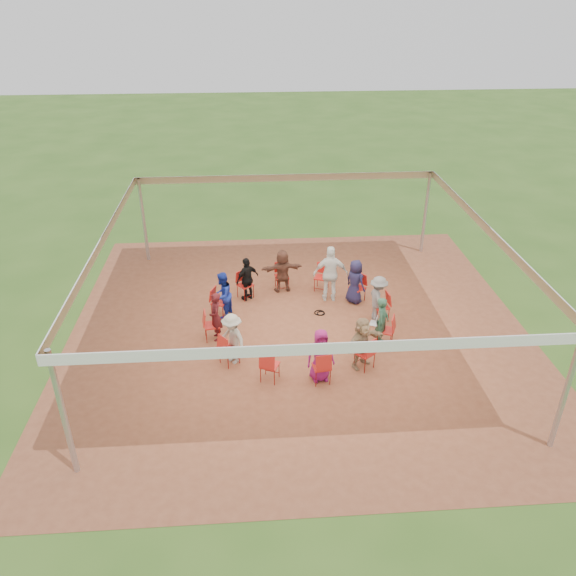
{
  "coord_description": "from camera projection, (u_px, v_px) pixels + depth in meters",
  "views": [
    {
      "loc": [
        -1.28,
        -13.57,
        8.78
      ],
      "look_at": [
        -0.29,
        0.3,
        1.2
      ],
      "focal_mm": 35.0,
      "sensor_mm": 36.0,
      "label": 1
    }
  ],
  "objects": [
    {
      "name": "person_seated_2",
      "position": [
        355.0,
        282.0,
        17.21
      ],
      "size": [
        0.73,
        0.79,
        1.42
      ],
      "primitive_type": "imported",
      "rotation": [
        0.0,
        0.0,
        2.23
      ],
      "color": "#1F1D3F",
      "rests_on": "ground"
    },
    {
      "name": "chair_3",
      "position": [
        321.0,
        278.0,
        18.02
      ],
      "size": [
        0.55,
        0.57,
        0.9
      ],
      "primitive_type": null,
      "rotation": [
        0.0,
        0.0,
        2.76
      ],
      "color": "red",
      "rests_on": "ground"
    },
    {
      "name": "person_seated_5",
      "position": [
        223.0,
        295.0,
        16.47
      ],
      "size": [
        0.63,
        0.79,
        1.42
      ],
      "primitive_type": "imported",
      "rotation": [
        0.0,
        0.0,
        -1.96
      ],
      "color": "#172A99",
      "rests_on": "ground"
    },
    {
      "name": "person_seated_9",
      "position": [
        362.0,
        343.0,
        14.29
      ],
      "size": [
        1.34,
        1.2,
        1.42
      ],
      "primitive_type": "imported",
      "rotation": [
        0.0,
        0.0,
        0.66
      ],
      "color": "#9E7F5B",
      "rests_on": "ground"
    },
    {
      "name": "chair_11",
      "position": [
        365.0,
        353.0,
        14.34
      ],
      "size": [
        0.6,
        0.61,
        0.9
      ],
      "primitive_type": null,
      "rotation": [
        0.0,
        0.0,
        0.66
      ],
      "color": "red",
      "rests_on": "ground"
    },
    {
      "name": "chair_0",
      "position": [
        386.0,
        330.0,
        15.29
      ],
      "size": [
        0.57,
        0.55,
        0.9
      ],
      "primitive_type": null,
      "rotation": [
        0.0,
        0.0,
        1.18
      ],
      "color": "red",
      "rests_on": "ground"
    },
    {
      "name": "person_seated_6",
      "position": [
        216.0,
        317.0,
        15.4
      ],
      "size": [
        0.41,
        0.56,
        1.42
      ],
      "primitive_type": "imported",
      "rotation": [
        0.0,
        0.0,
        -1.43
      ],
      "color": "#431014",
      "rests_on": "ground"
    },
    {
      "name": "chair_6",
      "position": [
        219.0,
        302.0,
        16.63
      ],
      "size": [
        0.57,
        0.55,
        0.9
      ],
      "primitive_type": null,
      "rotation": [
        0.0,
        0.0,
        -1.96
      ],
      "color": "red",
      "rests_on": "ground"
    },
    {
      "name": "standing_person",
      "position": [
        331.0,
        274.0,
        17.23
      ],
      "size": [
        1.1,
        0.61,
        1.82
      ],
      "primitive_type": "imported",
      "rotation": [
        0.0,
        0.0,
        3.08
      ],
      "color": "white",
      "rests_on": "ground"
    },
    {
      "name": "person_seated_4",
      "position": [
        247.0,
        279.0,
        17.36
      ],
      "size": [
        0.92,
        0.85,
        1.42
      ],
      "primitive_type": "imported",
      "rotation": [
        0.0,
        0.0,
        -2.48
      ],
      "color": "black",
      "rests_on": "ground"
    },
    {
      "name": "ground",
      "position": [
        299.0,
        329.0,
        16.17
      ],
      "size": [
        80.0,
        80.0,
        0.0
      ],
      "primitive_type": "plane",
      "color": "#33581B",
      "rests_on": "ground"
    },
    {
      "name": "person_seated_3",
      "position": [
        282.0,
        271.0,
        17.85
      ],
      "size": [
        1.37,
        0.67,
        1.42
      ],
      "primitive_type": "imported",
      "rotation": [
        0.0,
        0.0,
        -3.0
      ],
      "color": "brown",
      "rests_on": "ground"
    },
    {
      "name": "chair_4",
      "position": [
        282.0,
        277.0,
        18.08
      ],
      "size": [
        0.48,
        0.49,
        0.9
      ],
      "primitive_type": null,
      "rotation": [
        0.0,
        0.0,
        -3.0
      ],
      "color": "red",
      "rests_on": "ground"
    },
    {
      "name": "chair_10",
      "position": [
        321.0,
        367.0,
        13.83
      ],
      "size": [
        0.48,
        0.49,
        0.9
      ],
      "primitive_type": null,
      "rotation": [
        0.0,
        0.0,
        0.14
      ],
      "color": "red",
      "rests_on": "ground"
    },
    {
      "name": "person_seated_8",
      "position": [
        320.0,
        355.0,
        13.81
      ],
      "size": [
        0.74,
        0.48,
        1.42
      ],
      "primitive_type": "imported",
      "rotation": [
        0.0,
        0.0,
        0.14
      ],
      "color": "#8A155C",
      "rests_on": "ground"
    },
    {
      "name": "laptop",
      "position": [
        376.0,
        322.0,
        15.26
      ],
      "size": [
        0.32,
        0.36,
        0.2
      ],
      "rotation": [
        0.0,
        0.0,
        1.18
      ],
      "color": "#B7B7BC",
      "rests_on": "ground"
    },
    {
      "name": "dirt_patch",
      "position": [
        299.0,
        329.0,
        16.17
      ],
      "size": [
        13.0,
        13.0,
        0.0
      ],
      "primitive_type": "plane",
      "color": "brown",
      "rests_on": "ground"
    },
    {
      "name": "person_seated_0",
      "position": [
        382.0,
        321.0,
        15.19
      ],
      "size": [
        0.51,
        0.61,
        1.42
      ],
      "primitive_type": "imported",
      "rotation": [
        0.0,
        0.0,
        1.18
      ],
      "color": "#2B543E",
      "rests_on": "ground"
    },
    {
      "name": "chair_9",
      "position": [
        270.0,
        365.0,
        13.89
      ],
      "size": [
        0.55,
        0.57,
        0.9
      ],
      "primitive_type": null,
      "rotation": [
        0.0,
        0.0,
        -0.39
      ],
      "color": "red",
      "rests_on": "ground"
    },
    {
      "name": "chair_7",
      "position": [
        212.0,
        325.0,
        15.51
      ],
      "size": [
        0.49,
        0.48,
        0.9
      ],
      "primitive_type": null,
      "rotation": [
        0.0,
        0.0,
        -1.43
      ],
      "color": "red",
      "rests_on": "ground"
    },
    {
      "name": "person_seated_7",
      "position": [
        232.0,
        339.0,
        14.45
      ],
      "size": [
        0.92,
        1.0,
        1.42
      ],
      "primitive_type": "imported",
      "rotation": [
        0.0,
        0.0,
        -0.91
      ],
      "color": "#A8A696",
      "rests_on": "ground"
    },
    {
      "name": "chair_8",
      "position": [
        229.0,
        349.0,
        14.51
      ],
      "size": [
        0.61,
        0.6,
        0.9
      ],
      "primitive_type": null,
      "rotation": [
        0.0,
        0.0,
        -0.91
      ],
      "color": "red",
      "rests_on": "ground"
    },
    {
      "name": "person_seated_1",
      "position": [
        378.0,
        299.0,
        16.26
      ],
      "size": [
        0.58,
        0.97,
        1.42
      ],
      "primitive_type": "imported",
      "rotation": [
        0.0,
        0.0,
        1.71
      ],
      "color": "slate",
      "rests_on": "ground"
    },
    {
      "name": "tent",
      "position": [
        300.0,
        255.0,
        15.04
      ],
      "size": [
        10.33,
        10.33,
        3.0
      ],
      "color": "#B2B2B7",
      "rests_on": "ground"
    },
    {
      "name": "chair_2",
      "position": [
        357.0,
        288.0,
        17.41
      ],
      "size": [
        0.61,
        0.6,
        0.9
      ],
      "primitive_type": null,
      "rotation": [
        0.0,
        0.0,
        2.23
      ],
      "color": "red",
      "rests_on": "ground"
    },
    {
      "name": "cable_coil",
      "position": [
        320.0,
        313.0,
        16.92
      ],
      "size": [
        0.37,
        0.37,
        0.03
      ],
      "rotation": [
        0.0,
        0.0,
        -0.18
      ],
      "color": "black",
      "rests_on": "ground"
    },
    {
      "name": "chair_5",
      "position": [
        245.0,
        285.0,
        17.57
      ],
      "size": [
        0.6,
        0.61,
        0.9
      ],
      "primitive_type": null,
      "rotation": [
        0.0,
        0.0,
        -2.48
      ],
      "color": "red",
      "rests_on": "ground"
    },
    {
      "name": "chair_1",
      "position": [
        381.0,
        307.0,
        16.41
      ],
      "size": [
        0.49,
        0.48,
        0.9
      ],
      "primitive_type": null,
      "rotation": [
        0.0,
        0.0,
        1.71
      ],
      "color": "red",
      "rests_on": "ground"
    }
  ]
}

